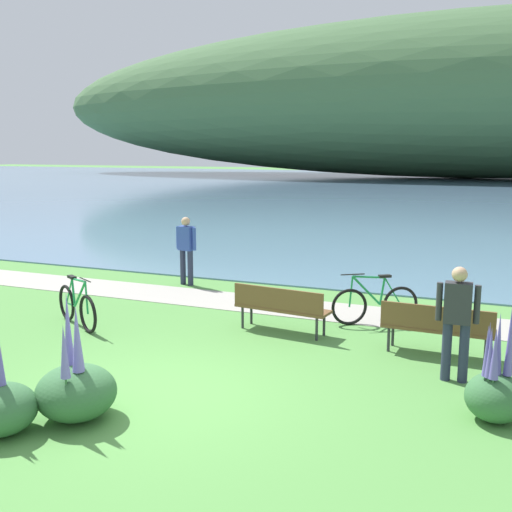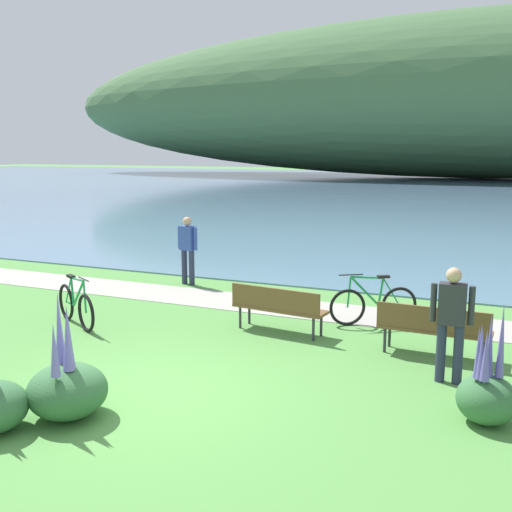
{
  "view_description": "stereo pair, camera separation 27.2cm",
  "coord_description": "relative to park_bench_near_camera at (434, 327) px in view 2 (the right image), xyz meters",
  "views": [
    {
      "loc": [
        4.22,
        -6.8,
        3.36
      ],
      "look_at": [
        -0.86,
        5.5,
        1.0
      ],
      "focal_mm": 42.36,
      "sensor_mm": 36.0,
      "label": 1
    },
    {
      "loc": [
        4.48,
        -6.7,
        3.36
      ],
      "look_at": [
        -0.86,
        5.5,
        1.0
      ],
      "focal_mm": 42.36,
      "sensor_mm": 36.0,
      "label": 2
    }
  ],
  "objects": [
    {
      "name": "ground_plane",
      "position": [
        -3.34,
        -3.11,
        -0.52
      ],
      "size": [
        200.0,
        200.0,
        0.0
      ],
      "primitive_type": "plane",
      "color": "#518E42"
    },
    {
      "name": "bay_water",
      "position": [
        -3.34,
        43.89,
        -0.5
      ],
      "size": [
        180.0,
        80.0,
        0.04
      ],
      "primitive_type": "cube",
      "color": "#5B7F9E",
      "rests_on": "ground"
    },
    {
      "name": "distant_hillside",
      "position": [
        -3.13,
        65.25,
        8.81
      ],
      "size": [
        111.14,
        28.0,
        18.58
      ],
      "primitive_type": "ellipsoid",
      "color": "#42663D",
      "rests_on": "bay_water"
    },
    {
      "name": "shoreline_path",
      "position": [
        -3.34,
        2.01,
        -0.52
      ],
      "size": [
        60.0,
        1.5,
        0.01
      ],
      "primitive_type": "cube",
      "color": "#A39E93",
      "rests_on": "ground"
    },
    {
      "name": "park_bench_near_camera",
      "position": [
        0.0,
        0.0,
        0.0
      ],
      "size": [
        1.82,
        0.55,
        0.88
      ],
      "color": "brown",
      "rests_on": "ground"
    },
    {
      "name": "park_bench_further_along",
      "position": [
        -2.81,
        0.23,
        0.0
      ],
      "size": [
        1.84,
        0.69,
        0.88
      ],
      "color": "brown",
      "rests_on": "ground"
    },
    {
      "name": "bicycle_leaning_near_bench",
      "position": [
        -6.55,
        -0.88,
        -0.12
      ],
      "size": [
        1.57,
        0.93,
        1.01
      ],
      "color": "black",
      "rests_on": "ground"
    },
    {
      "name": "bicycle_beside_path",
      "position": [
        -1.32,
        1.49,
        -0.12
      ],
      "size": [
        1.51,
        1.02,
        1.01
      ],
      "color": "black",
      "rests_on": "ground"
    },
    {
      "name": "person_at_shoreline",
      "position": [
        -6.38,
        3.13,
        0.46
      ],
      "size": [
        0.6,
        0.29,
        1.71
      ],
      "color": "#282D47",
      "rests_on": "ground"
    },
    {
      "name": "person_on_the_grass",
      "position": [
        0.36,
        -1.02,
        0.46
      ],
      "size": [
        0.61,
        0.23,
        1.71
      ],
      "color": "#282D47",
      "rests_on": "ground"
    },
    {
      "name": "echium_bush_closest_to_camera",
      "position": [
        0.94,
        -2.22,
        -0.13
      ],
      "size": [
        0.75,
        0.75,
        1.55
      ],
      "color": "#386B3D",
      "rests_on": "ground"
    },
    {
      "name": "echium_bush_beside_closest",
      "position": [
        -3.93,
        -4.16,
        -0.11
      ],
      "size": [
        1.01,
        1.01,
        1.62
      ],
      "color": "#386B3D",
      "rests_on": "ground"
    }
  ]
}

